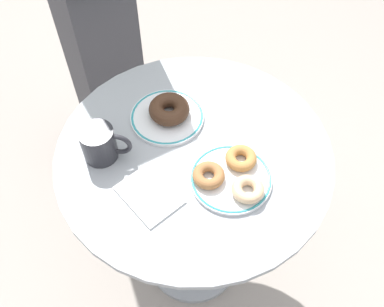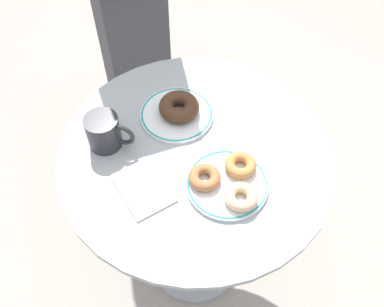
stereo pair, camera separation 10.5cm
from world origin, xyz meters
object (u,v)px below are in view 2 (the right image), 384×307
object	(u,v)px
coffee_mug	(105,132)
donut_old_fashioned	(240,165)
plate_right	(227,184)
donut_chocolate	(179,107)
donut_cinnamon	(205,177)
donut_glazed	(241,197)
plate_left	(177,114)
paper_napkin	(143,188)
cafe_table	(196,192)

from	to	relation	value
coffee_mug	donut_old_fashioned	bearing A→B (deg)	45.59
plate_right	donut_chocolate	bearing A→B (deg)	177.60
donut_chocolate	donut_cinnamon	world-z (taller)	donut_chocolate
donut_chocolate	donut_glazed	distance (m)	0.31
donut_old_fashioned	donut_cinnamon	world-z (taller)	same
plate_left	donut_chocolate	world-z (taller)	donut_chocolate
paper_napkin	coffee_mug	bearing A→B (deg)	-173.76
donut_cinnamon	paper_napkin	size ratio (longest dim) A/B	0.53
plate_right	donut_cinnamon	xyz separation A→B (m)	(-0.03, -0.04, 0.02)
donut_glazed	coffee_mug	size ratio (longest dim) A/B	0.72
cafe_table	plate_left	world-z (taller)	plate_left
donut_old_fashioned	donut_cinnamon	distance (m)	0.10
coffee_mug	plate_left	bearing A→B (deg)	87.99
donut_cinnamon	plate_right	bearing A→B (deg)	52.40
plate_right	donut_cinnamon	distance (m)	0.06
plate_right	coffee_mug	world-z (taller)	coffee_mug
paper_napkin	coffee_mug	distance (m)	0.18
donut_old_fashioned	donut_cinnamon	bearing A→B (deg)	-97.90
plate_right	donut_old_fashioned	distance (m)	0.06
plate_left	donut_chocolate	xyz separation A→B (m)	(0.00, 0.01, 0.03)
donut_glazed	paper_napkin	xyz separation A→B (m)	(-0.15, -0.18, -0.02)
cafe_table	donut_chocolate	size ratio (longest dim) A/B	6.55
cafe_table	donut_cinnamon	xyz separation A→B (m)	(0.10, -0.03, 0.23)
plate_left	donut_glazed	distance (m)	0.31
plate_left	paper_napkin	bearing A→B (deg)	-47.93
plate_left	plate_right	bearing A→B (deg)	-0.70
donut_old_fashioned	cafe_table	bearing A→B (deg)	-150.52
donut_chocolate	coffee_mug	distance (m)	0.21
paper_napkin	coffee_mug	size ratio (longest dim) A/B	1.35
donut_chocolate	donut_glazed	xyz separation A→B (m)	(0.31, -0.01, -0.01)
donut_glazed	donut_cinnamon	distance (m)	0.10
donut_glazed	donut_cinnamon	xyz separation A→B (m)	(-0.09, -0.05, 0.00)
cafe_table	coffee_mug	distance (m)	0.34
plate_right	paper_napkin	size ratio (longest dim) A/B	1.37
donut_glazed	paper_napkin	size ratio (longest dim) A/B	0.53
cafe_table	donut_chocolate	distance (m)	0.27
plate_left	donut_cinnamon	size ratio (longest dim) A/B	2.56
cafe_table	plate_left	bearing A→B (deg)	174.09
donut_glazed	coffee_mug	bearing A→B (deg)	-148.00
plate_right	donut_glazed	world-z (taller)	donut_glazed
plate_right	paper_napkin	xyz separation A→B (m)	(-0.09, -0.18, -0.00)
plate_right	donut_cinnamon	bearing A→B (deg)	-127.60
paper_napkin	donut_chocolate	bearing A→B (deg)	130.79
plate_left	paper_napkin	world-z (taller)	plate_left
donut_chocolate	coffee_mug	world-z (taller)	coffee_mug
plate_left	plate_right	xyz separation A→B (m)	(0.26, -0.00, 0.00)
plate_left	donut_glazed	xyz separation A→B (m)	(0.31, -0.00, 0.02)
plate_right	coffee_mug	bearing A→B (deg)	-143.16
plate_left	coffee_mug	distance (m)	0.21
cafe_table	plate_right	distance (m)	0.25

